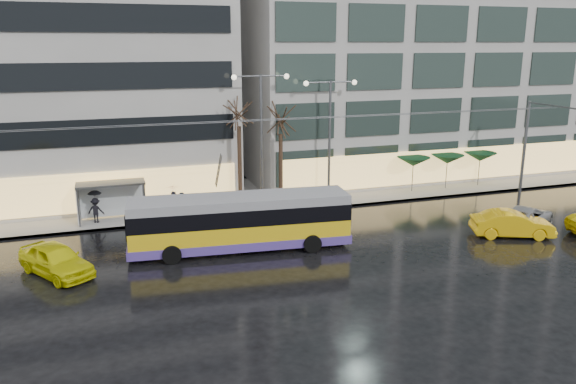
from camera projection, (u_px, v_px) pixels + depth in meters
name	position (u px, v px, depth m)	size (l,w,h in m)	color
ground	(282.00, 267.00, 28.81)	(140.00, 140.00, 0.00)	black
sidewalk	(251.00, 195.00, 42.24)	(80.00, 10.00, 0.15)	gray
kerb	(269.00, 213.00, 37.70)	(80.00, 0.10, 0.15)	slate
building_right	(423.00, 25.00, 48.76)	(32.00, 14.00, 25.00)	#9D9A96
trolleybus	(240.00, 224.00, 30.90)	(12.25, 5.23, 5.60)	gold
catenary	(259.00, 156.00, 35.30)	(42.24, 5.12, 7.00)	#595B60
bus_shelter	(105.00, 193.00, 35.56)	(4.20, 1.60, 2.51)	#595B60
street_lamp_near	(261.00, 122.00, 37.78)	(3.96, 0.36, 9.03)	#595B60
street_lamp_far	(330.00, 123.00, 39.38)	(3.96, 0.36, 8.53)	#595B60
tree_a	(238.00, 106.00, 37.23)	(3.20, 3.20, 8.40)	black
tree_b	(281.00, 115.00, 38.50)	(3.20, 3.20, 7.70)	black
parasol_a	(413.00, 162.00, 42.53)	(2.50, 2.50, 2.65)	#595B60
parasol_b	(447.00, 159.00, 43.44)	(2.50, 2.50, 2.65)	#595B60
parasol_c	(480.00, 157.00, 44.36)	(2.50, 2.50, 2.65)	#595B60
taxi_a	(56.00, 260.00, 27.72)	(1.88, 4.68, 1.59)	yellow
taxi_b	(512.00, 224.00, 33.26)	(1.64, 4.70, 1.55)	yellow
sedan_silver	(525.00, 217.00, 34.92)	(2.28, 4.94, 1.37)	#A0A1A4
pedestrian_a	(173.00, 197.00, 36.09)	(1.22, 1.24, 2.19)	black
pedestrian_b	(181.00, 206.00, 36.13)	(0.95, 0.79, 1.75)	black
pedestrian_c	(95.00, 205.00, 35.31)	(1.16, 1.05, 2.11)	black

